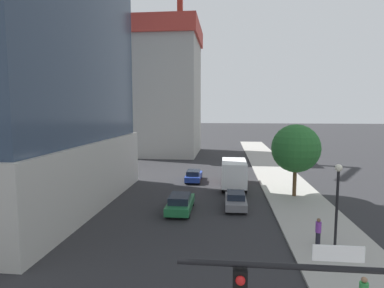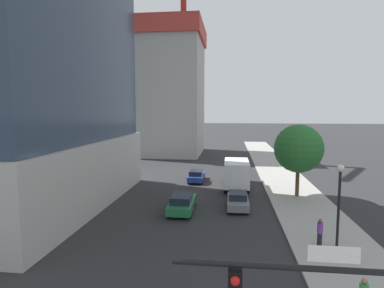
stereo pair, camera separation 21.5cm
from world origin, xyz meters
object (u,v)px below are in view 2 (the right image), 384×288
at_px(street_lamp, 339,192).
at_px(car_green, 182,203).
at_px(car_gray, 238,200).
at_px(pedestrian_purple_shirt, 320,232).
at_px(box_truck, 236,172).
at_px(car_blue, 196,176).
at_px(street_tree, 299,149).
at_px(construction_building, 167,83).

distance_m(street_lamp, car_green, 12.29).
bearing_deg(car_gray, pedestrian_purple_shirt, -58.04).
distance_m(box_truck, pedestrian_purple_shirt, 15.51).
height_order(street_lamp, car_gray, street_lamp).
bearing_deg(car_green, street_lamp, -29.91).
distance_m(car_blue, pedestrian_purple_shirt, 19.77).
xyz_separation_m(street_lamp, box_truck, (-5.78, 14.60, -1.74)).
height_order(street_tree, pedestrian_purple_shirt, street_tree).
xyz_separation_m(car_green, box_truck, (4.60, 8.63, 1.03)).
bearing_deg(street_lamp, car_gray, 127.99).
bearing_deg(car_blue, pedestrian_purple_shirt, -61.87).
bearing_deg(street_lamp, construction_building, 114.38).
distance_m(car_gray, box_truck, 7.27).
height_order(street_lamp, car_blue, street_lamp).
bearing_deg(street_lamp, box_truck, 111.61).
relative_size(car_green, box_truck, 0.65).
bearing_deg(pedestrian_purple_shirt, box_truck, 107.74).
bearing_deg(pedestrian_purple_shirt, street_tree, 85.03).
distance_m(car_green, pedestrian_purple_shirt, 11.16).
bearing_deg(street_tree, pedestrian_purple_shirt, -94.97).
xyz_separation_m(construction_building, pedestrian_purple_shirt, (17.53, -41.18, -12.37)).
xyz_separation_m(street_tree, box_truck, (-5.73, 3.14, -2.98)).
xyz_separation_m(street_lamp, pedestrian_purple_shirt, (-1.06, -0.16, -2.47)).
height_order(car_green, pedestrian_purple_shirt, pedestrian_purple_shirt).
relative_size(car_gray, box_truck, 0.56).
bearing_deg(construction_building, car_green, -76.82).
height_order(street_tree, car_blue, street_tree).
bearing_deg(street_lamp, street_tree, 90.26).
height_order(construction_building, car_green, construction_building).
relative_size(car_green, pedestrian_purple_shirt, 2.77).
height_order(car_blue, box_truck, box_truck).
relative_size(street_tree, car_gray, 1.65).
distance_m(construction_building, car_gray, 38.15).
relative_size(street_tree, pedestrian_purple_shirt, 3.99).
xyz_separation_m(car_blue, box_truck, (4.60, -2.68, 1.08)).
xyz_separation_m(street_lamp, car_blue, (-10.38, 17.27, -2.82)).
bearing_deg(street_tree, car_gray, -144.72).
bearing_deg(car_gray, box_truck, 90.00).
distance_m(car_green, car_gray, 4.82).
distance_m(street_tree, box_truck, 7.18).
bearing_deg(car_gray, street_tree, 35.28).
relative_size(street_lamp, car_gray, 1.20).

